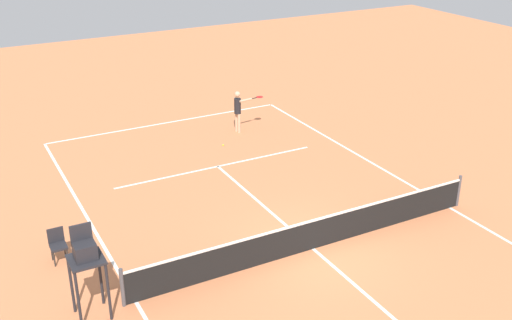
% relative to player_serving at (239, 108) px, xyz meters
% --- Properties ---
extents(ground_plane, '(60.00, 60.00, 0.00)m').
position_rel_player_serving_xyz_m(ground_plane, '(2.30, 9.27, -1.07)').
color(ground_plane, '#D37A4C').
extents(court_lines, '(10.58, 23.57, 0.01)m').
position_rel_player_serving_xyz_m(court_lines, '(2.30, 9.27, -1.07)').
color(court_lines, white).
rests_on(court_lines, ground).
extents(tennis_net, '(11.18, 0.10, 1.07)m').
position_rel_player_serving_xyz_m(tennis_net, '(2.30, 9.27, -0.57)').
color(tennis_net, '#4C4C51').
rests_on(tennis_net, ground).
extents(player_serving, '(1.33, 0.46, 1.78)m').
position_rel_player_serving_xyz_m(player_serving, '(0.00, 0.00, 0.00)').
color(player_serving, '#D8A884').
rests_on(player_serving, ground).
extents(tennis_ball, '(0.07, 0.07, 0.07)m').
position_rel_player_serving_xyz_m(tennis_ball, '(1.27, 1.11, -1.03)').
color(tennis_ball, '#CCE033').
rests_on(tennis_ball, ground).
extents(umpire_chair, '(0.80, 0.80, 2.41)m').
position_rel_player_serving_xyz_m(umpire_chair, '(8.60, 9.26, 0.54)').
color(umpire_chair, '#232328').
rests_on(umpire_chair, ground).
extents(courtside_chair_mid, '(0.44, 0.46, 0.95)m').
position_rel_player_serving_xyz_m(courtside_chair_mid, '(8.80, 6.46, -0.53)').
color(courtside_chair_mid, '#262626').
rests_on(courtside_chair_mid, ground).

